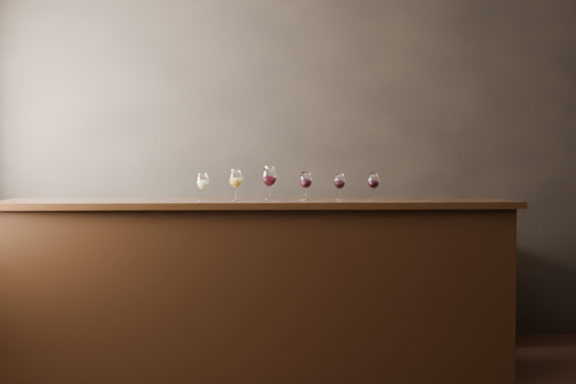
{
  "coord_description": "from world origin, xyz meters",
  "views": [
    {
      "loc": [
        -0.88,
        -3.85,
        1.39
      ],
      "look_at": [
        -0.25,
        1.28,
        1.19
      ],
      "focal_mm": 50.0,
      "sensor_mm": 36.0,
      "label": 1
    }
  ],
  "objects": [
    {
      "name": "back_bar_shelf",
      "position": [
        0.32,
        2.03,
        0.39
      ],
      "size": [
        2.19,
        0.4,
        0.79
      ],
      "primitive_type": "cube",
      "color": "black",
      "rests_on": "ground"
    },
    {
      "name": "glass_white",
      "position": [
        -0.8,
        1.25,
        1.26
      ],
      "size": [
        0.08,
        0.08,
        0.18
      ],
      "color": "white",
      "rests_on": "bar_top"
    },
    {
      "name": "glass_red_b",
      "position": [
        -0.14,
        1.26,
        1.27
      ],
      "size": [
        0.08,
        0.08,
        0.18
      ],
      "color": "white",
      "rests_on": "bar_top"
    },
    {
      "name": "room_shell",
      "position": [
        -0.23,
        0.11,
        1.81
      ],
      "size": [
        5.02,
        4.52,
        2.81
      ],
      "color": "black",
      "rests_on": "ground"
    },
    {
      "name": "glass_red_a",
      "position": [
        -0.37,
        1.29,
        1.29
      ],
      "size": [
        0.09,
        0.09,
        0.22
      ],
      "color": "white",
      "rests_on": "bar_top"
    },
    {
      "name": "glass_red_c",
      "position": [
        0.1,
        1.32,
        1.26
      ],
      "size": [
        0.07,
        0.07,
        0.17
      ],
      "color": "white",
      "rests_on": "bar_top"
    },
    {
      "name": "glass_amber",
      "position": [
        -0.59,
        1.27,
        1.28
      ],
      "size": [
        0.08,
        0.08,
        0.2
      ],
      "color": "white",
      "rests_on": "bar_top"
    },
    {
      "name": "bar_counter",
      "position": [
        -0.44,
        1.28,
        0.55
      ],
      "size": [
        3.19,
        0.89,
        1.1
      ],
      "primitive_type": "cube",
      "rotation": [
        0.0,
        0.0,
        -0.07
      ],
      "color": "black",
      "rests_on": "ground"
    },
    {
      "name": "bar_top",
      "position": [
        -0.44,
        1.28,
        1.12
      ],
      "size": [
        3.3,
        0.97,
        0.04
      ],
      "primitive_type": "cube",
      "rotation": [
        0.0,
        0.0,
        -0.07
      ],
      "color": "black",
      "rests_on": "bar_counter"
    },
    {
      "name": "glass_red_d",
      "position": [
        0.31,
        1.26,
        1.26
      ],
      "size": [
        0.07,
        0.07,
        0.18
      ],
      "color": "white",
      "rests_on": "bar_top"
    }
  ]
}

